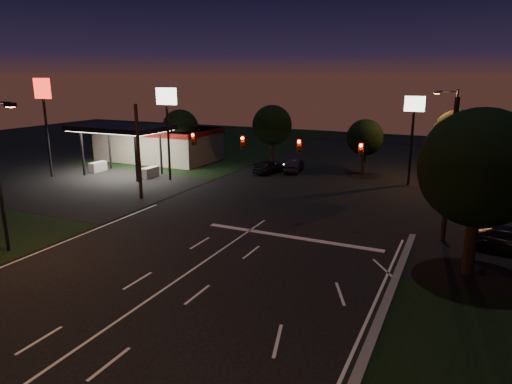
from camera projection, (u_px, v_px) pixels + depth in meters
The scene contains 20 objects.
ground at pixel (141, 305), 20.91m from camera, with size 140.00×140.00×0.00m, color black.
cross_street_left at pixel (81, 187), 43.16m from camera, with size 20.00×16.00×0.02m, color black.
center_line at pixel (28, 382), 15.64m from camera, with size 0.14×40.00×0.01m, color silver.
stop_bar at pixel (291, 237), 29.76m from camera, with size 12.00×0.50×0.01m, color silver.
utility_pole_right at pixel (442, 240), 29.14m from camera, with size 0.30×0.30×9.00m, color black.
utility_pole_left at pixel (142, 199), 39.00m from camera, with size 0.28×0.28×8.00m, color black.
signal_span at pixel (271, 143), 32.68m from camera, with size 24.00×0.40×1.56m.
gas_station at pixel (157, 142), 55.96m from camera, with size 14.20×16.10×5.25m.
pole_sign_left_near at pixel (167, 110), 44.24m from camera, with size 2.20×0.30×9.10m.
pole_sign_left_far at pixel (44, 103), 45.50m from camera, with size 2.00×0.30×10.00m.
pole_sign_right at pixel (413, 120), 42.41m from camera, with size 1.80×0.30×8.40m.
street_light_left at pixel (0, 166), 25.98m from camera, with size 2.20×0.35×9.00m.
street_light_right_far at pixel (451, 130), 43.08m from camera, with size 2.20×0.35×9.00m.
tree_right_near at pixel (480, 169), 22.87m from camera, with size 6.00×6.00×8.76m.
tree_far_a at pixel (181, 128), 53.67m from camera, with size 4.20×4.20×6.42m.
tree_far_b at pixel (273, 125), 52.99m from camera, with size 4.60×4.60×6.98m.
tree_far_c at pixel (365, 138), 47.76m from camera, with size 3.80×3.80×5.86m.
tree_far_d at pixel (459, 136), 42.10m from camera, with size 4.80×4.80×7.30m.
car_oncoming_a at pixel (269, 167), 49.02m from camera, with size 1.70×4.22×1.44m, color black.
car_oncoming_b at pixel (294, 165), 49.84m from camera, with size 1.49×4.26×1.40m, color black.
Camera 1 is at (12.84, -14.94, 10.20)m, focal length 32.00 mm.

